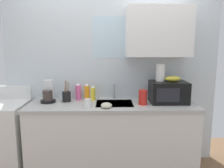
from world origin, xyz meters
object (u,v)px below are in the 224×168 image
mug_white (88,103)px  banana_bunch (173,79)px  stove_range (3,138)px  cereal_canister (143,97)px  dish_soap_bottle_yellow (93,93)px  microwave (168,92)px  coffee_maker (48,94)px  paper_towel_roll (160,72)px  dish_soap_bottle_orange (87,92)px  dish_soap_bottle_pink (78,92)px  utensil_crock (67,96)px  small_bowl (106,105)px

mug_white → banana_bunch: bearing=10.2°
stove_range → cereal_canister: size_ratio=5.89×
dish_soap_bottle_yellow → cereal_canister: size_ratio=1.13×
microwave → coffee_maker: size_ratio=1.64×
paper_towel_roll → dish_soap_bottle_orange: size_ratio=0.95×
dish_soap_bottle_pink → mug_white: 0.39m
dish_soap_bottle_orange → dish_soap_bottle_pink: bearing=164.4°
banana_bunch → utensil_crock: size_ratio=0.72×
cereal_canister → utensil_crock: (-0.97, 0.17, -0.02)m
coffee_maker → banana_bunch: bearing=-2.1°
utensil_crock → dish_soap_bottle_pink: bearing=33.7°
utensil_crock → small_bowl: 0.61m
dish_soap_bottle_pink → mug_white: dish_soap_bottle_pink is taller
cereal_canister → dish_soap_bottle_orange: bearing=161.9°
banana_bunch → dish_soap_bottle_pink: banana_bunch is taller
coffee_maker → dish_soap_bottle_yellow: bearing=7.0°
stove_range → small_bowl: 1.43m
microwave → paper_towel_roll: (-0.10, 0.05, 0.24)m
dish_soap_bottle_yellow → utensil_crock: size_ratio=0.74×
paper_towel_roll → utensil_crock: paper_towel_roll is taller
microwave → mug_white: (-1.01, -0.19, -0.09)m
microwave → dish_soap_bottle_orange: size_ratio=1.98×
microwave → mug_white: bearing=-169.4°
microwave → paper_towel_roll: bearing=152.6°
stove_range → paper_towel_roll: paper_towel_roll is taller
coffee_maker → dish_soap_bottle_yellow: coffee_maker is taller
coffee_maker → cereal_canister: (1.20, -0.16, -0.01)m
mug_white → utensil_crock: 0.40m
stove_range → dish_soap_bottle_orange: bearing=9.4°
dish_soap_bottle_orange → small_bowl: 0.47m
dish_soap_bottle_pink → utensil_crock: bearing=-146.3°
dish_soap_bottle_pink → small_bowl: size_ratio=1.80×
utensil_crock → dish_soap_bottle_orange: bearing=13.3°
microwave → dish_soap_bottle_yellow: bearing=172.3°
banana_bunch → utensil_crock: banana_bunch is taller
mug_white → dish_soap_bottle_yellow: bearing=82.8°
cereal_canister → utensil_crock: utensil_crock is taller
cereal_canister → mug_white: size_ratio=1.93×
coffee_maker → small_bowl: bearing=-22.4°
dish_soap_bottle_yellow → dish_soap_bottle_pink: (-0.20, 0.04, 0.01)m
paper_towel_roll → stove_range: bearing=-177.3°
stove_range → coffee_maker: coffee_maker is taller
coffee_maker → mug_white: size_ratio=2.95×
dish_soap_bottle_orange → cereal_canister: dish_soap_bottle_orange is taller
dish_soap_bottle_orange → cereal_canister: 0.74m
microwave → small_bowl: size_ratio=3.54×
stove_range → banana_bunch: bearing=1.2°
stove_range → dish_soap_bottle_pink: dish_soap_bottle_pink is taller
dish_soap_bottle_yellow → cereal_canister: bearing=-20.0°
stove_range → small_bowl: size_ratio=8.31×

